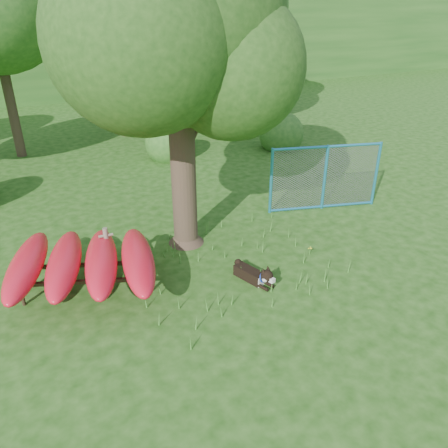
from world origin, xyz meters
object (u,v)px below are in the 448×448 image
oak_tree (174,29)px  kayak_rack (83,263)px  fence_section (325,178)px  husky_dog (255,275)px

oak_tree → kayak_rack: size_ratio=2.03×
kayak_rack → fence_section: size_ratio=1.15×
fence_section → husky_dog: bearing=-130.8°
husky_dog → kayak_rack: bearing=141.7°
oak_tree → fence_section: 5.84m
oak_tree → kayak_rack: 4.98m
kayak_rack → fence_section: bearing=31.2°
husky_dog → fence_section: size_ratio=0.36×
husky_dog → fence_section: 4.44m
oak_tree → husky_dog: 5.25m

